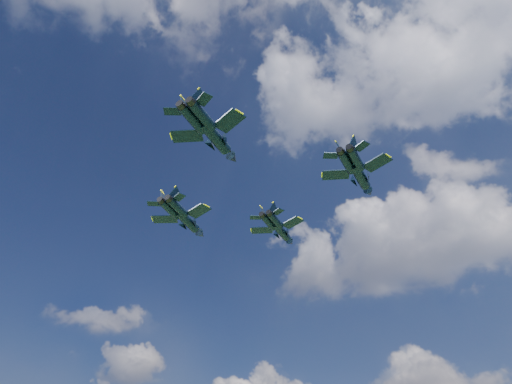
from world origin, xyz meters
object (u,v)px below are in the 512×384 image
(jet_lead, at_px, (282,232))
(jet_slot, at_px, (217,139))
(jet_left, at_px, (188,221))
(jet_right, at_px, (361,177))

(jet_lead, relative_size, jet_slot, 0.91)
(jet_lead, height_order, jet_slot, jet_lead)
(jet_left, xyz_separation_m, jet_right, (35.44, 3.05, -0.23))
(jet_left, distance_m, jet_right, 35.57)
(jet_lead, xyz_separation_m, jet_slot, (5.94, -33.73, -1.55))
(jet_left, relative_size, jet_slot, 0.99)
(jet_left, xyz_separation_m, jet_slot, (18.66, -17.42, 0.59))
(jet_slot, bearing_deg, jet_right, 46.84)
(jet_right, bearing_deg, jet_left, -178.54)
(jet_lead, xyz_separation_m, jet_left, (-12.73, -16.31, -2.14))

